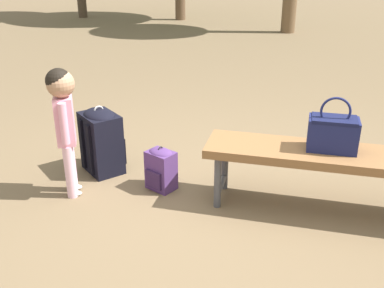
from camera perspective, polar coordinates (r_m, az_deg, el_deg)
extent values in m
plane|color=brown|center=(3.27, 2.20, -7.63)|extent=(40.00, 40.00, 0.00)
cube|color=brown|center=(3.14, 16.48, -1.32)|extent=(1.65, 0.74, 0.06)
cylinder|color=#47474C|center=(3.15, 3.25, -4.82)|extent=(0.05, 0.05, 0.39)
cylinder|color=#47474C|center=(3.40, 4.18, -2.64)|extent=(0.05, 0.05, 0.39)
cylinder|color=#47474C|center=(3.32, 3.69, -5.15)|extent=(0.10, 0.28, 0.04)
cube|color=#191E4C|center=(3.11, 17.33, 1.16)|extent=(0.35, 0.24, 0.22)
cube|color=#131639|center=(3.08, 17.56, 2.97)|extent=(0.32, 0.24, 0.02)
torus|color=#191E4C|center=(3.06, 17.69, 3.93)|extent=(0.19, 0.06, 0.20)
cylinder|color=#E5B2C6|center=(3.47, -15.06, -2.71)|extent=(0.08, 0.08, 0.40)
cylinder|color=#E5B2C6|center=(3.39, -15.12, -3.41)|extent=(0.08, 0.08, 0.40)
ellipsoid|color=white|center=(3.55, -14.43, -5.32)|extent=(0.10, 0.07, 0.04)
ellipsoid|color=white|center=(3.47, -14.47, -6.07)|extent=(0.10, 0.07, 0.04)
cube|color=pink|center=(3.28, -15.76, 2.81)|extent=(0.16, 0.17, 0.35)
cylinder|color=pink|center=(3.37, -15.71, 3.67)|extent=(0.06, 0.06, 0.29)
cylinder|color=pink|center=(3.18, -15.88, 2.48)|extent=(0.06, 0.06, 0.29)
sphere|color=#A57A5B|center=(3.20, -16.29, 7.31)|extent=(0.19, 0.19, 0.19)
sphere|color=black|center=(3.20, -16.50, 7.63)|extent=(0.18, 0.18, 0.18)
cube|color=black|center=(3.71, -11.36, 0.11)|extent=(0.40, 0.41, 0.49)
ellipsoid|color=black|center=(3.63, -11.65, 3.50)|extent=(0.38, 0.39, 0.11)
cube|color=black|center=(3.79, -9.38, -0.42)|extent=(0.17, 0.21, 0.22)
cube|color=black|center=(3.73, -13.69, 0.01)|extent=(0.05, 0.06, 0.42)
cube|color=black|center=(3.60, -12.76, -0.76)|extent=(0.05, 0.06, 0.42)
torus|color=#B2B2B7|center=(3.61, -11.70, 4.16)|extent=(0.07, 0.06, 0.08)
cube|color=#4C2D66|center=(3.41, -3.92, -3.34)|extent=(0.26, 0.25, 0.30)
ellipsoid|color=#4C2D66|center=(3.35, -3.99, -1.13)|extent=(0.24, 0.23, 0.07)
cube|color=#311D42|center=(3.38, -4.90, -4.53)|extent=(0.13, 0.10, 0.14)
cube|color=#311D42|center=(3.44, -2.42, -3.09)|extent=(0.04, 0.03, 0.26)
cube|color=#311D42|center=(3.49, -3.55, -2.65)|extent=(0.04, 0.03, 0.26)
torus|color=black|center=(3.34, -4.00, -0.70)|extent=(0.04, 0.04, 0.05)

